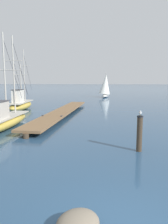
{
  "coord_description": "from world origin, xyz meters",
  "views": [
    {
      "loc": [
        -0.49,
        -4.38,
        3.34
      ],
      "look_at": [
        -1.94,
        8.89,
        1.4
      ],
      "focal_mm": 34.69,
      "sensor_mm": 36.0,
      "label": 1
    }
  ],
  "objects_px": {
    "fishing_boat_1": "(20,104)",
    "mooring_piling": "(140,133)",
    "distant_sailboat": "(105,86)",
    "perched_seagull": "(140,113)",
    "fishing_boat_0": "(4,120)"
  },
  "relations": [
    {
      "from": "fishing_boat_1",
      "to": "mooring_piling",
      "type": "distance_m",
      "value": 17.51
    },
    {
      "from": "distant_sailboat",
      "to": "perched_seagull",
      "type": "bearing_deg",
      "value": -86.59
    },
    {
      "from": "fishing_boat_0",
      "to": "fishing_boat_1",
      "type": "xyz_separation_m",
      "value": [
        -2.68,
        9.43,
        0.09
      ]
    },
    {
      "from": "fishing_boat_1",
      "to": "perched_seagull",
      "type": "height_order",
      "value": "fishing_boat_1"
    },
    {
      "from": "distant_sailboat",
      "to": "fishing_boat_1",
      "type": "bearing_deg",
      "value": -114.65
    },
    {
      "from": "fishing_boat_0",
      "to": "distant_sailboat",
      "type": "relative_size",
      "value": 1.69
    },
    {
      "from": "fishing_boat_0",
      "to": "mooring_piling",
      "type": "xyz_separation_m",
      "value": [
        8.68,
        -3.9,
        0.23
      ]
    },
    {
      "from": "mooring_piling",
      "to": "perched_seagull",
      "type": "bearing_deg",
      "value": 83.61
    },
    {
      "from": "fishing_boat_1",
      "to": "perched_seagull",
      "type": "relative_size",
      "value": 20.83
    },
    {
      "from": "fishing_boat_1",
      "to": "fishing_boat_0",
      "type": "bearing_deg",
      "value": -74.15
    },
    {
      "from": "fishing_boat_1",
      "to": "distant_sailboat",
      "type": "xyz_separation_m",
      "value": [
        9.35,
        20.38,
        1.56
      ]
    },
    {
      "from": "fishing_boat_1",
      "to": "mooring_piling",
      "type": "bearing_deg",
      "value": -49.56
    },
    {
      "from": "fishing_boat_1",
      "to": "mooring_piling",
      "type": "relative_size",
      "value": 4.64
    },
    {
      "from": "mooring_piling",
      "to": "perched_seagull",
      "type": "distance_m",
      "value": 0.97
    },
    {
      "from": "fishing_boat_0",
      "to": "distant_sailboat",
      "type": "height_order",
      "value": "fishing_boat_0"
    }
  ]
}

